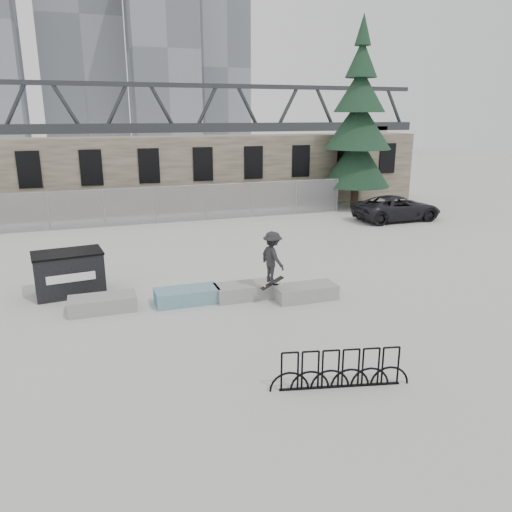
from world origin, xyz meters
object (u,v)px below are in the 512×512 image
at_px(planter_center_left, 187,295).
at_px(planter_offset, 305,291).
at_px(dumpster, 69,273).
at_px(skateboarder, 272,257).
at_px(planter_center_right, 246,290).
at_px(planter_far_left, 103,303).
at_px(suv, 397,208).
at_px(bike_rack, 341,369).
at_px(spruce_tree, 358,128).

bearing_deg(planter_center_left, planter_offset, -13.69).
bearing_deg(dumpster, planter_offset, -29.27).
height_order(planter_center_left, skateboarder, skateboarder).
height_order(planter_center_right, skateboarder, skateboarder).
bearing_deg(planter_far_left, planter_center_left, -3.46).
distance_m(planter_offset, suv, 14.06).
bearing_deg(suv, dumpster, 110.64).
relative_size(suv, skateboarder, 2.73).
height_order(bike_rack, spruce_tree, spruce_tree).
relative_size(planter_center_left, skateboarder, 1.09).
relative_size(planter_far_left, suv, 0.40).
height_order(planter_far_left, planter_center_right, same).
xyz_separation_m(planter_center_left, suv, (13.76, 8.91, 0.44)).
distance_m(bike_rack, suv, 19.00).
relative_size(planter_far_left, planter_offset, 1.00).
bearing_deg(planter_offset, bike_rack, -106.28).
relative_size(planter_offset, skateboarder, 1.09).
bearing_deg(planter_center_left, planter_far_left, 176.54).
height_order(planter_offset, skateboarder, skateboarder).
xyz_separation_m(bike_rack, skateboarder, (0.38, 5.27, 1.07)).
bearing_deg(planter_center_left, dumpster, 149.38).
bearing_deg(spruce_tree, planter_far_left, -140.88).
distance_m(planter_center_left, skateboarder, 2.98).
distance_m(planter_far_left, dumpster, 2.21).
bearing_deg(bike_rack, spruce_tree, 59.71).
bearing_deg(planter_center_right, skateboarder, -48.03).
bearing_deg(dumpster, skateboarder, -32.79).
relative_size(dumpster, spruce_tree, 0.20).
distance_m(spruce_tree, skateboarder, 18.15).
bearing_deg(suv, planter_center_right, 126.52).
distance_m(planter_offset, dumpster, 7.84).
distance_m(planter_far_left, planter_center_left, 2.57).
bearing_deg(planter_offset, planter_center_left, 166.31).
height_order(bike_rack, suv, suv).
relative_size(planter_center_right, planter_offset, 1.00).
relative_size(planter_center_right, skateboarder, 1.09).
bearing_deg(spruce_tree, planter_center_right, -130.88).
bearing_deg(dumpster, planter_center_right, -29.24).
xyz_separation_m(planter_center_right, dumpster, (-5.44, 2.24, 0.47)).
height_order(planter_far_left, spruce_tree, spruce_tree).
height_order(spruce_tree, suv, spruce_tree).
xyz_separation_m(planter_far_left, planter_offset, (6.28, -1.06, 0.00)).
xyz_separation_m(planter_far_left, dumpster, (-0.96, 1.93, 0.47)).
height_order(planter_far_left, suv, suv).
relative_size(planter_far_left, bike_rack, 0.65).
relative_size(spruce_tree, skateboarder, 6.27).
distance_m(planter_far_left, spruce_tree, 21.21).
distance_m(planter_center_right, bike_rack, 6.00).
distance_m(planter_center_right, suv, 14.93).
xyz_separation_m(planter_far_left, spruce_tree, (16.05, 13.05, 4.69)).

